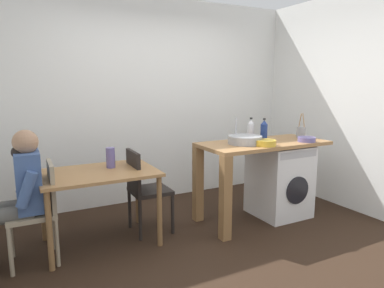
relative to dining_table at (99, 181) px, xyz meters
name	(u,v)px	position (x,y,z in m)	size (l,w,h in m)	color
ground_plane	(215,249)	(0.94, -0.65, -0.64)	(5.46, 5.46, 0.00)	black
wall_back	(148,101)	(0.94, 1.10, 0.71)	(4.60, 0.10, 2.70)	white
wall_counter_side	(371,103)	(3.09, -0.65, 0.71)	(0.10, 3.80, 2.70)	white
dining_table	(99,181)	(0.00, 0.00, 0.00)	(1.10, 0.76, 0.74)	#9E7042
chair_person_seat	(40,207)	(-0.55, -0.10, -0.14)	(0.41, 0.41, 0.90)	gray
chair_opposite	(143,186)	(0.48, 0.05, -0.14)	(0.40, 0.40, 0.90)	black
seated_person	(18,191)	(-0.71, -0.10, 0.03)	(0.50, 0.51, 1.20)	#595651
kitchen_counter	(248,157)	(1.63, -0.22, 0.12)	(1.50, 0.68, 0.92)	#9E7042
washing_machine	(279,180)	(2.11, -0.22, -0.21)	(0.60, 0.61, 0.86)	white
sink_basin	(245,140)	(1.58, -0.22, 0.32)	(0.38, 0.38, 0.09)	#9EA0A5
tap	(236,129)	(1.58, -0.04, 0.42)	(0.02, 0.02, 0.28)	#B2B2B7
bottle_tall_green	(251,129)	(1.84, 0.01, 0.40)	(0.08, 0.08, 0.26)	silver
bottle_squat_brown	(264,130)	(1.95, -0.09, 0.39)	(0.08, 0.08, 0.26)	navy
mixing_bowl	(265,142)	(1.71, -0.42, 0.31)	(0.23, 0.23, 0.06)	gold
utensil_crock	(301,132)	(2.47, -0.17, 0.35)	(0.11, 0.11, 0.30)	gray
colander	(307,139)	(2.29, -0.44, 0.31)	(0.20, 0.20, 0.06)	slate
vase	(111,158)	(0.15, 0.10, 0.20)	(0.09, 0.09, 0.21)	slate
scissors	(266,143)	(1.79, -0.32, 0.28)	(0.15, 0.06, 0.01)	#B2B2B7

